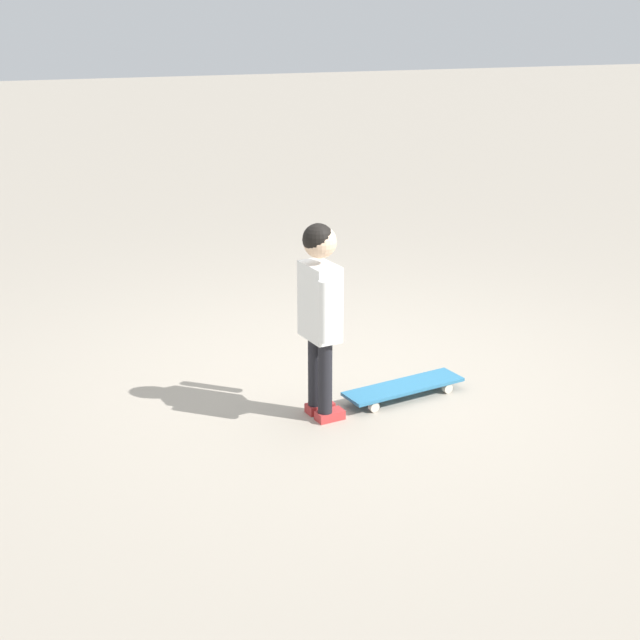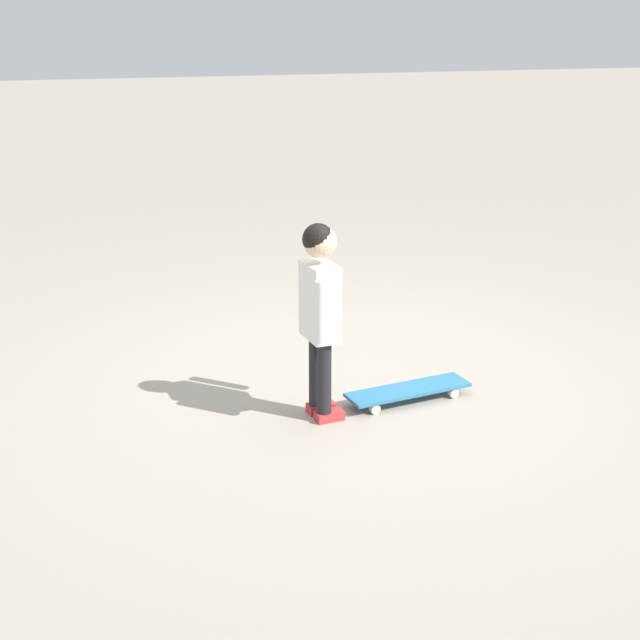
# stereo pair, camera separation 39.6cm
# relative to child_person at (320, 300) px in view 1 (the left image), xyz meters

# --- Properties ---
(ground_plane) EXTENTS (50.00, 50.00, 0.00)m
(ground_plane) POSITION_rel_child_person_xyz_m (0.48, -0.31, -0.66)
(ground_plane) COLOR #9E9384
(child_person) EXTENTS (0.39, 0.21, 1.06)m
(child_person) POSITION_rel_child_person_xyz_m (0.00, 0.00, 0.00)
(child_person) COLOR black
(child_person) RESTS_ON ground
(skateboard) EXTENTS (0.29, 0.74, 0.07)m
(skateboard) POSITION_rel_child_person_xyz_m (0.06, -0.53, -0.60)
(skateboard) COLOR teal
(skateboard) RESTS_ON ground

